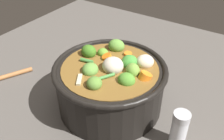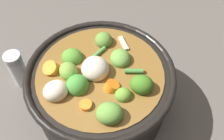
% 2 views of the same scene
% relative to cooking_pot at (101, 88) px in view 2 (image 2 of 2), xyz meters
% --- Properties ---
extents(ground_plane, '(1.10, 1.10, 0.00)m').
position_rel_cooking_pot_xyz_m(ground_plane, '(0.00, -0.00, -0.06)').
color(ground_plane, '#514C47').
extents(cooking_pot, '(0.27, 0.27, 0.14)m').
position_rel_cooking_pot_xyz_m(cooking_pot, '(0.00, 0.00, 0.00)').
color(cooking_pot, black).
rests_on(cooking_pot, ground_plane).
extents(salt_shaker, '(0.03, 0.03, 0.09)m').
position_rel_cooking_pot_xyz_m(salt_shaker, '(0.03, 0.19, -0.02)').
color(salt_shaker, silver).
rests_on(salt_shaker, ground_plane).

